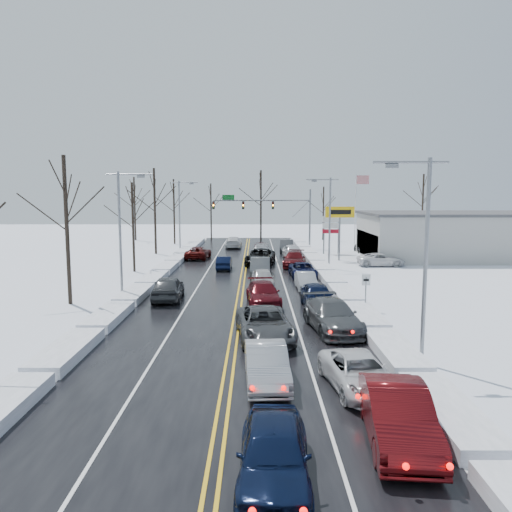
{
  "coord_description": "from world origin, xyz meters",
  "views": [
    {
      "loc": [
        1.13,
        -39.34,
        7.53
      ],
      "look_at": [
        1.18,
        0.2,
        2.5
      ],
      "focal_mm": 35.0,
      "sensor_mm": 36.0,
      "label": 1
    }
  ],
  "objects_px": {
    "tires_plus_sign": "(340,216)",
    "flagpole": "(357,204)",
    "oncoming_car_0": "(224,269)",
    "traffic_signal_mast": "(273,208)",
    "queued_car_0": "(274,482)",
    "dealership_building": "(453,235)"
  },
  "relations": [
    {
      "from": "traffic_signal_mast",
      "to": "tires_plus_sign",
      "type": "bearing_deg",
      "value": -59.54
    },
    {
      "from": "tires_plus_sign",
      "to": "oncoming_car_0",
      "type": "distance_m",
      "value": 14.95
    },
    {
      "from": "dealership_building",
      "to": "queued_car_0",
      "type": "relative_size",
      "value": 4.36
    },
    {
      "from": "traffic_signal_mast",
      "to": "oncoming_car_0",
      "type": "height_order",
      "value": "traffic_signal_mast"
    },
    {
      "from": "queued_car_0",
      "to": "tires_plus_sign",
      "type": "bearing_deg",
      "value": 80.65
    },
    {
      "from": "tires_plus_sign",
      "to": "oncoming_car_0",
      "type": "relative_size",
      "value": 1.5
    },
    {
      "from": "flagpole",
      "to": "dealership_building",
      "type": "relative_size",
      "value": 0.49
    },
    {
      "from": "traffic_signal_mast",
      "to": "flagpole",
      "type": "relative_size",
      "value": 1.33
    },
    {
      "from": "flagpole",
      "to": "oncoming_car_0",
      "type": "bearing_deg",
      "value": -129.7
    },
    {
      "from": "traffic_signal_mast",
      "to": "tires_plus_sign",
      "type": "height_order",
      "value": "traffic_signal_mast"
    },
    {
      "from": "flagpole",
      "to": "traffic_signal_mast",
      "type": "bearing_deg",
      "value": -170.27
    },
    {
      "from": "traffic_signal_mast",
      "to": "oncoming_car_0",
      "type": "bearing_deg",
      "value": -106.16
    },
    {
      "from": "traffic_signal_mast",
      "to": "oncoming_car_0",
      "type": "xyz_separation_m",
      "value": [
        -5.39,
        -18.6,
        -5.48
      ]
    },
    {
      "from": "dealership_building",
      "to": "oncoming_car_0",
      "type": "distance_m",
      "value": 27.44
    },
    {
      "from": "tires_plus_sign",
      "to": "queued_car_0",
      "type": "xyz_separation_m",
      "value": [
        -8.89,
        -43.11,
        -4.99
      ]
    },
    {
      "from": "flagpole",
      "to": "oncoming_car_0",
      "type": "relative_size",
      "value": 2.49
    },
    {
      "from": "oncoming_car_0",
      "to": "flagpole",
      "type": "bearing_deg",
      "value": -129.3
    },
    {
      "from": "queued_car_0",
      "to": "oncoming_car_0",
      "type": "distance_m",
      "value": 36.68
    },
    {
      "from": "tires_plus_sign",
      "to": "oncoming_car_0",
      "type": "height_order",
      "value": "tires_plus_sign"
    },
    {
      "from": "traffic_signal_mast",
      "to": "oncoming_car_0",
      "type": "distance_m",
      "value": 20.13
    },
    {
      "from": "traffic_signal_mast",
      "to": "queued_car_0",
      "type": "distance_m",
      "value": 55.41
    },
    {
      "from": "tires_plus_sign",
      "to": "flagpole",
      "type": "height_order",
      "value": "flagpole"
    }
  ]
}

